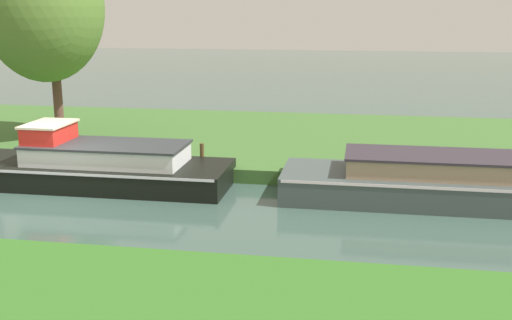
# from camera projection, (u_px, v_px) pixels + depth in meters

# --- Properties ---
(ground_plane) EXTENTS (120.00, 120.00, 0.00)m
(ground_plane) POSITION_uv_depth(u_px,v_px,m) (57.00, 196.00, 16.16)
(ground_plane) COLOR #3B564C
(riverbank_far) EXTENTS (72.00, 10.00, 0.40)m
(riverbank_far) POSITION_uv_depth(u_px,v_px,m) (147.00, 136.00, 22.82)
(riverbank_far) COLOR #3F6A2E
(riverbank_far) RESTS_ON ground_plane
(black_barge) EXTENTS (7.47, 2.36, 1.72)m
(black_barge) POSITION_uv_depth(u_px,v_px,m) (96.00, 166.00, 17.09)
(black_barge) COLOR black
(black_barge) RESTS_ON ground_plane
(slate_narrowboat) EXTENTS (7.56, 2.35, 1.24)m
(slate_narrowboat) POSITION_uv_depth(u_px,v_px,m) (437.00, 181.00, 15.60)
(slate_narrowboat) COLOR #404C4B
(slate_narrowboat) RESTS_ON ground_plane
(willow_tree_left) EXTENTS (3.97, 4.19, 6.96)m
(willow_tree_left) POSITION_uv_depth(u_px,v_px,m) (43.00, 7.00, 20.54)
(willow_tree_left) COLOR brown
(willow_tree_left) RESTS_ON riverbank_far
(mooring_post_near) EXTENTS (0.12, 0.12, 0.63)m
(mooring_post_near) POSITION_uv_depth(u_px,v_px,m) (202.00, 154.00, 17.71)
(mooring_post_near) COLOR #503B20
(mooring_post_near) RESTS_ON riverbank_far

